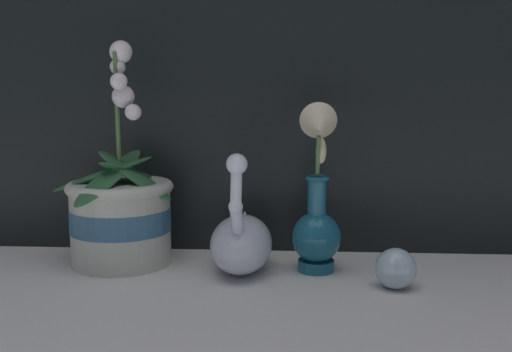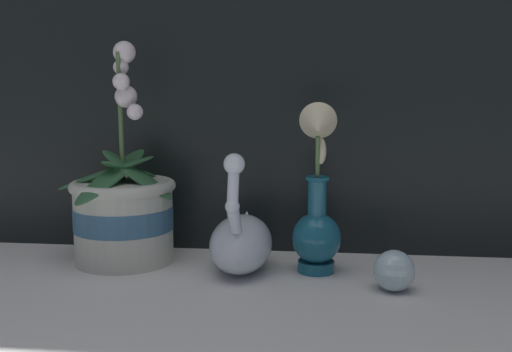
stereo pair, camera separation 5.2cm
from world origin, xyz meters
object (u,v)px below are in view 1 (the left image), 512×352
object	(u,v)px
swan_figurine	(241,240)
glass_sphere	(396,268)
orchid_potted_plant	(121,212)
blue_vase	(317,210)

from	to	relation	value
swan_figurine	glass_sphere	world-z (taller)	swan_figurine
orchid_potted_plant	swan_figurine	xyz separation A→B (m)	(0.22, -0.03, -0.04)
orchid_potted_plant	blue_vase	bearing A→B (deg)	-5.54
orchid_potted_plant	swan_figurine	bearing A→B (deg)	-8.70
blue_vase	glass_sphere	xyz separation A→B (m)	(0.12, -0.08, -0.08)
glass_sphere	swan_figurine	bearing A→B (deg)	162.99
blue_vase	glass_sphere	bearing A→B (deg)	-32.16
glass_sphere	blue_vase	bearing A→B (deg)	147.84
orchid_potted_plant	blue_vase	world-z (taller)	orchid_potted_plant
orchid_potted_plant	glass_sphere	size ratio (longest dim) A/B	6.11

